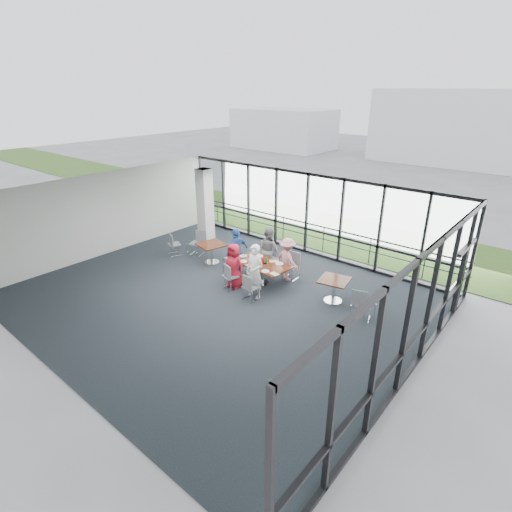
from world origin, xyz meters
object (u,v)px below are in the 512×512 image
Objects in this scene: chair_main_nr at (251,287)px; chair_main_end at (233,258)px; main_table at (262,266)px; diner_near_right at (255,271)px; diner_near_left at (234,266)px; chair_spare_r at (363,304)px; diner_far_left at (269,250)px; structural_column at (205,208)px; diner_end at (237,251)px; chair_main_fl at (271,258)px; side_table_left at (211,247)px; chair_spare_lb at (197,243)px; chair_main_nl at (230,276)px; chair_main_fr at (291,267)px; side_table_right at (334,283)px; diner_far_right at (287,259)px; chair_spare_la at (174,244)px.

chair_main_nr is 2.23m from chair_main_end.
diner_near_right reaches higher than main_table.
diner_near_left is at bearing 58.83° from chair_main_end.
diner_far_left is at bearing 150.60° from chair_spare_r.
structural_column is 1.82× the size of diner_near_right.
diner_far_left is 1.92× the size of chair_main_nr.
structural_column reaches higher than diner_near_right.
diner_end is 1.30m from chair_main_fl.
side_table_left is at bearing -177.64° from main_table.
diner_near_right is 4.17m from chair_spare_lb.
side_table_left is at bearing 163.62° from chair_main_nr.
chair_main_nl is at bearing 53.44° from chair_main_end.
chair_spare_lb is at bearing 5.17° from chair_main_fr.
structural_column is 3.15× the size of side_table_right.
chair_main_nr is 0.93× the size of chair_main_fr.
diner_near_right is 1.07× the size of diner_end.
chair_main_end is at bearing 161.92° from chair_spare_r.
structural_column reaches higher than diner_far_right.
chair_main_fr is at bearing 119.94° from diner_end.
diner_far_left is (3.59, -0.37, -0.78)m from structural_column.
chair_main_end is (-1.41, 0.11, -0.14)m from main_table.
diner_far_left is 1.13m from diner_end.
chair_spare_la is (-0.18, -1.58, -1.15)m from structural_column.
diner_far_right is at bearing -6.38° from structural_column.
chair_main_end is at bearing 146.74° from chair_main_nl.
chair_main_end reaches higher than chair_main_fl.
side_table_left is 1.25× the size of chair_main_fl.
diner_end is at bearing -22.80° from structural_column.
diner_end is at bearing 66.14° from chair_main_fl.
structural_column reaches higher than diner_end.
main_table is 1.36× the size of diner_far_right.
chair_main_fr is (0.08, 0.12, -0.29)m from diner_far_right.
diner_far_left reaches higher than chair_main_fr.
chair_main_nl reaches higher than side_table_right.
diner_near_left reaches higher than main_table.
structural_column reaches higher than chair_main_end.
diner_far_right is (0.92, -0.13, -0.07)m from diner_far_left.
diner_far_left is 1.76× the size of chair_spare_r.
diner_far_right is 1.01m from chair_main_fl.
main_table is 1.24× the size of diner_far_left.
chair_main_end is (-0.19, -0.01, -0.34)m from diner_end.
chair_main_end is at bearing 33.69° from diner_far_right.
diner_far_right reaches higher than chair_main_fr.
side_table_right is at bearing 160.36° from chair_spare_lb.
diner_near_left is at bearing -119.05° from main_table.
diner_far_left is at bearing 170.11° from chair_spare_lb.
chair_main_nl is 1.00× the size of chair_spare_la.
chair_spare_lb is (-3.12, -0.78, 0.03)m from chair_main_fl.
diner_end reaches higher than main_table.
diner_end is at bearing 161.86° from chair_spare_r.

